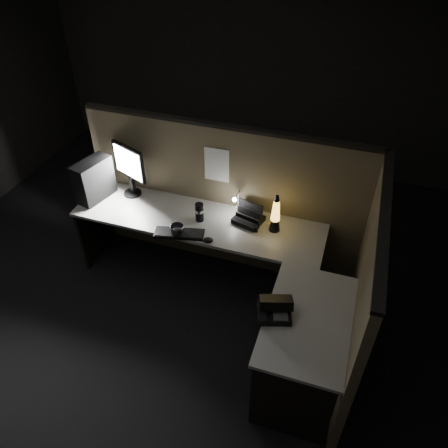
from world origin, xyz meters
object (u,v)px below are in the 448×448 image
(lava_lamp, at_px, (275,216))
(desk_phone, at_px, (274,308))
(pc_tower, at_px, (94,180))
(monitor, at_px, (129,166))
(keyboard, at_px, (179,233))

(lava_lamp, bearing_deg, desk_phone, -76.86)
(pc_tower, bearing_deg, lava_lamp, 16.28)
(monitor, relative_size, keyboard, 1.19)
(keyboard, relative_size, desk_phone, 1.52)
(monitor, distance_m, keyboard, 0.85)
(monitor, distance_m, lava_lamp, 1.45)
(pc_tower, xyz_separation_m, monitor, (0.29, 0.17, 0.11))
(monitor, distance_m, desk_phone, 1.96)
(keyboard, xyz_separation_m, lava_lamp, (0.77, 0.32, 0.14))
(pc_tower, relative_size, desk_phone, 1.40)
(pc_tower, relative_size, lava_lamp, 1.08)
(monitor, xyz_separation_m, lava_lamp, (1.44, -0.11, -0.16))
(keyboard, distance_m, desk_phone, 1.14)
(keyboard, bearing_deg, lava_lamp, 10.14)
(pc_tower, distance_m, lava_lamp, 1.73)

